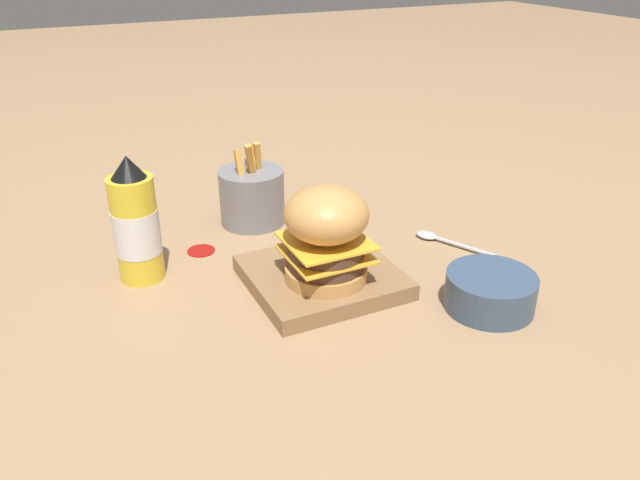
{
  "coord_description": "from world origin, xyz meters",
  "views": [
    {
      "loc": [
        0.35,
        0.76,
        0.48
      ],
      "look_at": [
        0.0,
        0.04,
        0.08
      ],
      "focal_mm": 35.0,
      "sensor_mm": 36.0,
      "label": 1
    }
  ],
  "objects_px": {
    "side_bowl": "(490,290)",
    "spoon": "(443,240)",
    "burger": "(326,234)",
    "fries_basket": "(252,196)",
    "ketchup_bottle": "(136,225)",
    "serving_board": "(320,278)"
  },
  "relations": [
    {
      "from": "burger",
      "to": "side_bowl",
      "type": "bearing_deg",
      "value": 145.0
    },
    {
      "from": "burger",
      "to": "spoon",
      "type": "relative_size",
      "value": 0.87
    },
    {
      "from": "serving_board",
      "to": "ketchup_bottle",
      "type": "height_order",
      "value": "ketchup_bottle"
    },
    {
      "from": "ketchup_bottle",
      "to": "fries_basket",
      "type": "xyz_separation_m",
      "value": [
        -0.22,
        -0.11,
        -0.04
      ]
    },
    {
      "from": "side_bowl",
      "to": "ketchup_bottle",
      "type": "bearing_deg",
      "value": -35.28
    },
    {
      "from": "ketchup_bottle",
      "to": "fries_basket",
      "type": "bearing_deg",
      "value": -152.54
    },
    {
      "from": "burger",
      "to": "ketchup_bottle",
      "type": "xyz_separation_m",
      "value": [
        0.23,
        -0.16,
        -0.01
      ]
    },
    {
      "from": "spoon",
      "to": "ketchup_bottle",
      "type": "bearing_deg",
      "value": 51.57
    },
    {
      "from": "side_bowl",
      "to": "burger",
      "type": "bearing_deg",
      "value": -35.0
    },
    {
      "from": "fries_basket",
      "to": "burger",
      "type": "bearing_deg",
      "value": 92.02
    },
    {
      "from": "side_bowl",
      "to": "spoon",
      "type": "relative_size",
      "value": 0.78
    },
    {
      "from": "serving_board",
      "to": "ketchup_bottle",
      "type": "xyz_separation_m",
      "value": [
        0.23,
        -0.14,
        0.07
      ]
    },
    {
      "from": "burger",
      "to": "spoon",
      "type": "xyz_separation_m",
      "value": [
        -0.25,
        -0.06,
        -0.09
      ]
    },
    {
      "from": "ketchup_bottle",
      "to": "spoon",
      "type": "bearing_deg",
      "value": 167.69
    },
    {
      "from": "serving_board",
      "to": "spoon",
      "type": "bearing_deg",
      "value": -172.04
    },
    {
      "from": "serving_board",
      "to": "ketchup_bottle",
      "type": "bearing_deg",
      "value": -30.92
    },
    {
      "from": "serving_board",
      "to": "fries_basket",
      "type": "relative_size",
      "value": 1.36
    },
    {
      "from": "serving_board",
      "to": "spoon",
      "type": "height_order",
      "value": "serving_board"
    },
    {
      "from": "burger",
      "to": "ketchup_bottle",
      "type": "bearing_deg",
      "value": -35.52
    },
    {
      "from": "fries_basket",
      "to": "spoon",
      "type": "xyz_separation_m",
      "value": [
        -0.26,
        0.22,
        -0.05
      ]
    },
    {
      "from": "fries_basket",
      "to": "spoon",
      "type": "relative_size",
      "value": 0.96
    },
    {
      "from": "fries_basket",
      "to": "spoon",
      "type": "bearing_deg",
      "value": 139.83
    }
  ]
}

